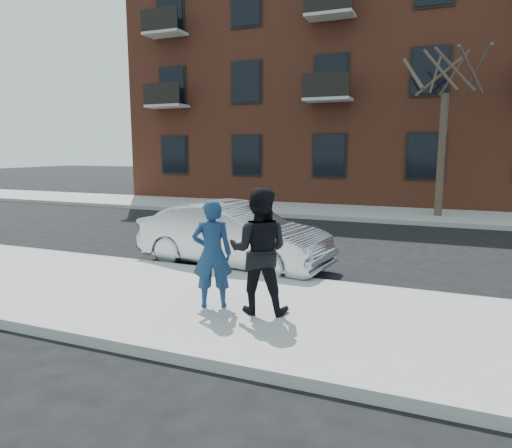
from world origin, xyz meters
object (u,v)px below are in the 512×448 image
at_px(man_hoodie, 212,254).
at_px(man_peacoat, 259,251).
at_px(silver_sedan, 233,235).
at_px(street_tree, 448,57).

distance_m(man_hoodie, man_peacoat, 0.72).
xyz_separation_m(man_hoodie, man_peacoat, (0.71, 0.06, 0.09)).
height_order(silver_sedan, man_hoodie, man_hoodie).
relative_size(street_tree, man_peacoat, 3.80).
bearing_deg(man_hoodie, street_tree, -129.62).
bearing_deg(street_tree, man_hoodie, -104.71).
relative_size(man_hoodie, man_peacoat, 0.89).
bearing_deg(silver_sedan, man_hoodie, -153.75).
bearing_deg(man_hoodie, man_peacoat, 159.79).
bearing_deg(man_hoodie, silver_sedan, -96.02).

